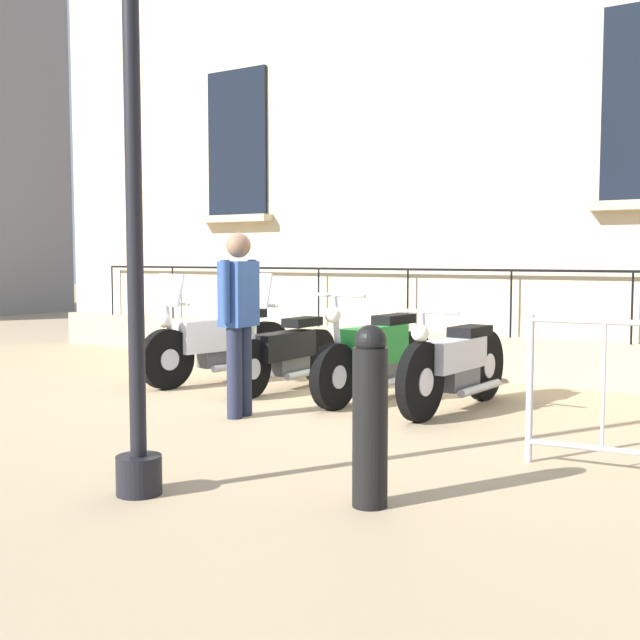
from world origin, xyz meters
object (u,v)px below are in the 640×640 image
Objects in this scene: bollard at (370,416)px; motorcycle_silver at (455,365)px; lamppost at (130,2)px; pedestrian_standing at (239,314)px; motorcycle_green at (376,356)px; motorcycle_white at (218,344)px; motorcycle_black at (285,352)px.

motorcycle_silver is at bearing -165.26° from bollard.
motorcycle_silver is 0.45× the size of lamppost.
pedestrian_standing is at bearing -155.67° from lamppost.
bollard is at bearing 28.81° from motorcycle_green.
motorcycle_green is 4.48m from lamppost.
motorcycle_green is 2.00× the size of bollard.
lamppost is at bearing 24.33° from pedestrian_standing.
motorcycle_white is 0.47× the size of lamppost.
lamppost reaches higher than bollard.
motorcycle_green is at bearing 92.83° from motorcycle_black.
bollard is 2.84m from pedestrian_standing.
motorcycle_white is at bearing -89.69° from motorcycle_black.
motorcycle_silver is at bearing 132.40° from pedestrian_standing.
motorcycle_black is 0.43× the size of lamppost.
bollard is (3.06, 2.83, 0.12)m from motorcycle_black.
bollard is (2.99, 0.79, 0.10)m from motorcycle_silver.
motorcycle_white is at bearing -88.34° from motorcycle_green.
pedestrian_standing reaches higher than motorcycle_black.
bollard is at bearing 54.80° from pedestrian_standing.
lamppost is at bearing -66.20° from bollard.
motorcycle_black is (-0.01, 0.96, -0.03)m from motorcycle_white.
bollard is (3.12, 1.72, 0.10)m from motorcycle_green.
bollard is (-0.57, 1.30, -2.41)m from lamppost.
motorcycle_green is 1.69m from pedestrian_standing.
lamppost is at bearing 6.38° from motorcycle_green.
lamppost reaches higher than motorcycle_white.
motorcycle_white is 4.87m from bollard.
motorcycle_green is at bearing -173.62° from lamppost.
motorcycle_black is at bearing 90.31° from motorcycle_white.
pedestrian_standing is (-1.62, -2.29, 0.41)m from bollard.
motorcycle_black is 1.63m from pedestrian_standing.
bollard is at bearing 42.68° from motorcycle_black.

